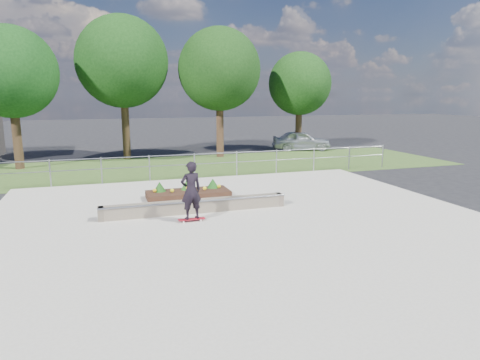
% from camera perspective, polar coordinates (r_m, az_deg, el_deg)
% --- Properties ---
extents(ground, '(120.00, 120.00, 0.00)m').
position_cam_1_polar(ground, '(12.48, 1.27, -6.31)').
color(ground, black).
rests_on(ground, ground).
extents(grass_verge, '(30.00, 8.00, 0.02)m').
position_cam_1_polar(grass_verge, '(22.87, -7.90, 1.74)').
color(grass_verge, '#355020').
rests_on(grass_verge, ground).
extents(concrete_slab, '(15.00, 15.00, 0.06)m').
position_cam_1_polar(concrete_slab, '(12.47, 1.28, -6.18)').
color(concrete_slab, '#AEA99A').
rests_on(concrete_slab, ground).
extents(fence, '(20.06, 0.06, 1.20)m').
position_cam_1_polar(fence, '(19.36, -6.10, 2.32)').
color(fence, gray).
rests_on(fence, ground).
extents(tree_far_left, '(4.55, 4.55, 7.15)m').
position_cam_1_polar(tree_far_left, '(24.57, -28.29, 12.52)').
color(tree_far_left, '#312013').
rests_on(tree_far_left, ground).
extents(tree_mid_left, '(5.25, 5.25, 8.25)m').
position_cam_1_polar(tree_mid_left, '(26.32, -15.42, 14.92)').
color(tree_mid_left, '#332214').
rests_on(tree_mid_left, ground).
extents(tree_mid_right, '(4.90, 4.90, 7.70)m').
position_cam_1_polar(tree_mid_right, '(26.19, -2.76, 14.49)').
color(tree_mid_right, '#382216').
rests_on(tree_mid_right, ground).
extents(tree_far_right, '(4.20, 4.20, 6.60)m').
position_cam_1_polar(tree_far_right, '(29.70, 7.96, 12.57)').
color(tree_far_right, '#342215').
rests_on(tree_far_right, ground).
extents(grind_ledge, '(6.00, 0.44, 0.43)m').
position_cam_1_polar(grind_ledge, '(13.81, -5.91, -3.48)').
color(grind_ledge, '#665A4B').
rests_on(grind_ledge, concrete_slab).
extents(planter_bed, '(3.00, 1.20, 0.61)m').
position_cam_1_polar(planter_bed, '(15.84, -6.95, -1.65)').
color(planter_bed, black).
rests_on(planter_bed, concrete_slab).
extents(skateboarder, '(0.80, 0.51, 1.81)m').
position_cam_1_polar(skateboarder, '(12.67, -6.55, -1.42)').
color(skateboarder, white).
rests_on(skateboarder, concrete_slab).
extents(parked_car, '(4.24, 2.66, 1.35)m').
position_cam_1_polar(parked_car, '(29.83, 8.18, 5.24)').
color(parked_car, '#A6ABB0').
rests_on(parked_car, ground).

